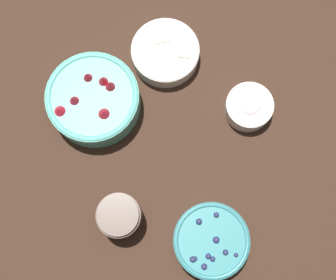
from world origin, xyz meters
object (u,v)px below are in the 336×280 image
bowl_blueberries (211,241)px  bowl_bananas (165,52)px  bowl_strawberries (94,99)px  jar_chocolate (120,216)px  bowl_cream (249,107)px

bowl_blueberries → bowl_bananas: size_ratio=1.03×
bowl_blueberries → bowl_bananas: bearing=165.1°
bowl_strawberries → jar_chocolate: 0.28m
bowl_cream → jar_chocolate: (0.09, -0.39, 0.01)m
bowl_bananas → jar_chocolate: bearing=-42.0°
jar_chocolate → bowl_cream: bearing=103.0°
bowl_strawberries → bowl_blueberries: bowl_strawberries is taller
bowl_bananas → bowl_strawberries: bearing=-81.3°
bowl_strawberries → bowl_blueberries: (0.42, 0.09, -0.02)m
bowl_bananas → bowl_cream: size_ratio=1.47×
bowl_bananas → jar_chocolate: (0.31, -0.28, 0.01)m
bowl_cream → bowl_strawberries: bearing=-119.8°
bowl_strawberries → bowl_blueberries: size_ratio=1.28×
bowl_blueberries → bowl_bananas: bowl_blueberries is taller
bowl_blueberries → jar_chocolate: jar_chocolate is taller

